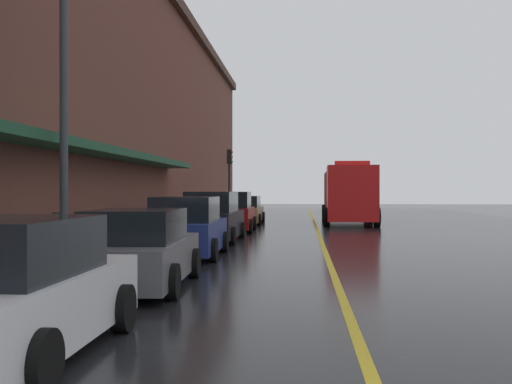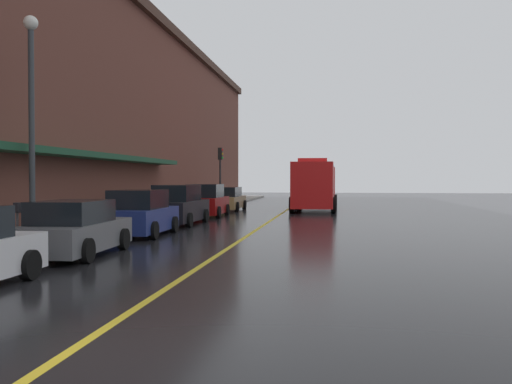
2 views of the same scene
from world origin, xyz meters
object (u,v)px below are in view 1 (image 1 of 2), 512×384
parking_meter_0 (156,217)px  parking_meter_1 (200,209)px  parked_car_3 (213,218)px  parked_car_5 (244,211)px  traffic_light_near (229,170)px  parked_car_1 (138,251)px  fire_truck (348,195)px  parked_car_0 (11,292)px  street_lamp_left (64,77)px  parked_car_4 (231,213)px  parking_meter_2 (57,234)px  parked_car_2 (187,229)px

parking_meter_0 → parking_meter_1: same height
parked_car_3 → parked_car_5: parked_car_3 is taller
parking_meter_1 → traffic_light_near: traffic_light_near is taller
parked_car_1 → fire_truck: size_ratio=0.52×
parked_car_5 → parking_meter_0: size_ratio=3.58×
parked_car_0 → street_lamp_left: 7.76m
parked_car_4 → parked_car_1: bearing=179.7°
parking_meter_2 → parked_car_3: bearing=83.3°
parking_meter_2 → street_lamp_left: (-0.60, 1.85, 3.34)m
fire_truck → parking_meter_0: bearing=-23.5°
parked_car_0 → parking_meter_0: (-1.36, 12.65, 0.31)m
parked_car_3 → traffic_light_near: 16.38m
parked_car_1 → parking_meter_0: size_ratio=3.40×
parked_car_4 → parking_meter_0: size_ratio=3.21×
parked_car_0 → fire_truck: bearing=-11.9°
parked_car_1 → street_lamp_left: street_lamp_left is taller
parked_car_4 → parking_meter_2: size_ratio=3.21×
parked_car_1 → fire_truck: 24.32m
parked_car_1 → traffic_light_near: traffic_light_near is taller
parked_car_5 → street_lamp_left: size_ratio=0.69×
street_lamp_left → traffic_light_near: street_lamp_left is taller
parked_car_0 → street_lamp_left: bearing=16.4°
parked_car_0 → parked_car_5: parked_car_0 is taller
fire_truck → traffic_light_near: 8.14m
parked_car_1 → parked_car_5: 22.56m
parked_car_4 → street_lamp_left: size_ratio=0.62×
parked_car_4 → fire_truck: fire_truck is taller
parked_car_3 → parked_car_4: (0.05, 5.57, -0.01)m
parked_car_0 → parking_meter_2: 4.92m
parking_meter_0 → parked_car_2: bearing=-54.8°
parked_car_2 → parked_car_4: parked_car_4 is taller
parked_car_1 → parked_car_2: parked_car_2 is taller
parked_car_5 → parking_meter_1: 6.56m
parked_car_3 → fire_truck: bearing=-24.1°
parked_car_1 → parked_car_5: size_ratio=0.95×
parking_meter_1 → street_lamp_left: 15.07m
parked_car_3 → parked_car_5: size_ratio=1.01×
parked_car_5 → parking_meter_2: size_ratio=3.58×
parking_meter_1 → parked_car_2: bearing=-82.6°
parked_car_4 → parking_meter_1: (-1.39, -0.35, 0.21)m
parked_car_5 → parking_meter_0: 15.08m
fire_truck → parked_car_1: bearing=-13.0°
parking_meter_2 → street_lamp_left: size_ratio=0.19×
parked_car_5 → parking_meter_0: parked_car_5 is taller
parked_car_0 → parking_meter_2: parked_car_0 is taller
parked_car_3 → parking_meter_0: (-1.34, -3.38, 0.20)m
parked_car_1 → street_lamp_left: size_ratio=0.65×
parked_car_3 → street_lamp_left: 10.29m
parked_car_0 → parking_meter_0: bearing=5.9°
parked_car_2 → parked_car_4: bearing=-0.7°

